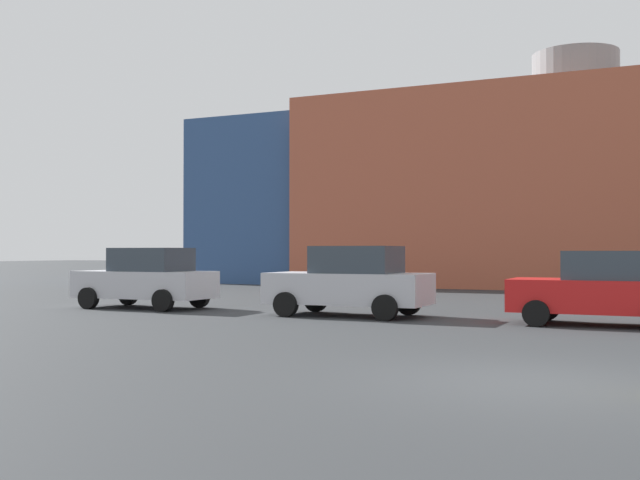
# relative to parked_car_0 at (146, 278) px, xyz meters

# --- Properties ---
(ground_plane) EXTENTS (200.00, 200.00, 0.00)m
(ground_plane) POSITION_rel_parked_car_0_xyz_m (12.24, -8.14, -0.87)
(ground_plane) COLOR #2D3033
(building_backdrop) EXTENTS (38.30, 10.46, 11.09)m
(building_backdrop) POSITION_rel_parked_car_0_xyz_m (9.93, 19.84, 3.65)
(building_backdrop) COLOR #B2563D
(building_backdrop) RESTS_ON ground_plane
(parked_car_0) EXTENTS (4.06, 1.99, 1.76)m
(parked_car_0) POSITION_rel_parked_car_0_xyz_m (0.00, 0.00, 0.00)
(parked_car_0) COLOR silver
(parked_car_0) RESTS_ON ground_plane
(parked_car_1) EXTENTS (4.14, 2.03, 1.79)m
(parked_car_1) POSITION_rel_parked_car_0_xyz_m (6.42, 0.00, 0.02)
(parked_car_1) COLOR silver
(parked_car_1) RESTS_ON ground_plane
(parked_car_2) EXTENTS (3.86, 1.89, 1.67)m
(parked_car_2) POSITION_rel_parked_car_0_xyz_m (12.48, -0.00, -0.04)
(parked_car_2) COLOR red
(parked_car_2) RESTS_ON ground_plane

